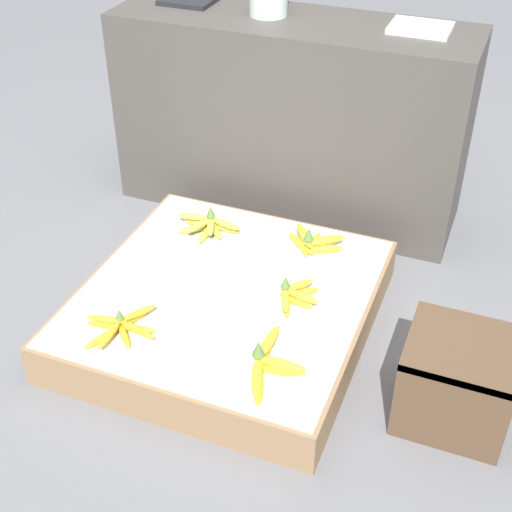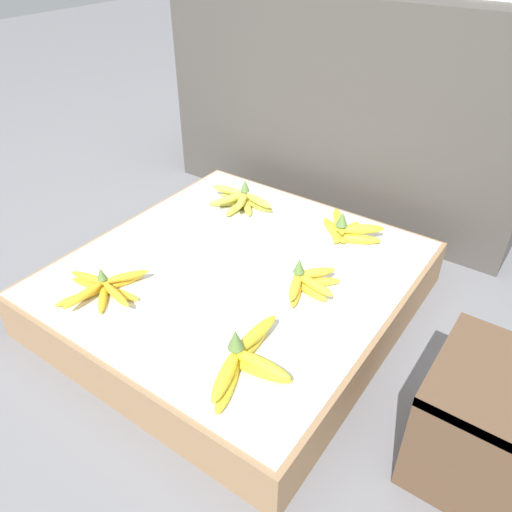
% 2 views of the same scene
% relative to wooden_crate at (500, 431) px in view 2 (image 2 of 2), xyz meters
% --- Properties ---
extents(ground_plane, '(10.00, 10.00, 0.00)m').
position_rel_wooden_crate_xyz_m(ground_plane, '(-0.77, 0.13, -0.14)').
color(ground_plane, slate).
extents(display_platform, '(0.93, 0.97, 0.15)m').
position_rel_wooden_crate_xyz_m(display_platform, '(-0.77, 0.13, -0.07)').
color(display_platform, '#997551').
rests_on(display_platform, ground_plane).
extents(back_vendor_table, '(1.39, 0.42, 0.79)m').
position_rel_wooden_crate_xyz_m(back_vendor_table, '(-0.85, 0.95, 0.25)').
color(back_vendor_table, '#4C4742').
rests_on(back_vendor_table, ground_plane).
extents(wooden_crate, '(0.31, 0.29, 0.28)m').
position_rel_wooden_crate_xyz_m(wooden_crate, '(0.00, 0.00, 0.00)').
color(wooden_crate, brown).
rests_on(wooden_crate, ground_plane).
extents(banana_bunch_front_left, '(0.24, 0.24, 0.08)m').
position_rel_wooden_crate_xyz_m(banana_bunch_front_left, '(-0.99, -0.18, 0.03)').
color(banana_bunch_front_left, gold).
rests_on(banana_bunch_front_left, display_platform).
extents(banana_bunch_front_midleft, '(0.16, 0.29, 0.11)m').
position_rel_wooden_crate_xyz_m(banana_bunch_front_midleft, '(-0.51, -0.18, 0.04)').
color(banana_bunch_front_midleft, yellow).
rests_on(banana_bunch_front_midleft, display_platform).
extents(banana_bunch_middle_midleft, '(0.14, 0.20, 0.10)m').
position_rel_wooden_crate_xyz_m(banana_bunch_middle_midleft, '(-0.54, 0.15, 0.04)').
color(banana_bunch_middle_midleft, gold).
rests_on(banana_bunch_middle_midleft, display_platform).
extents(banana_bunch_back_left, '(0.26, 0.15, 0.10)m').
position_rel_wooden_crate_xyz_m(banana_bunch_back_left, '(-0.97, 0.42, 0.04)').
color(banana_bunch_back_left, gold).
rests_on(banana_bunch_back_left, display_platform).
extents(banana_bunch_back_midleft, '(0.23, 0.15, 0.11)m').
position_rel_wooden_crate_xyz_m(banana_bunch_back_midleft, '(-0.58, 0.45, 0.04)').
color(banana_bunch_back_midleft, yellow).
rests_on(banana_bunch_back_midleft, display_platform).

